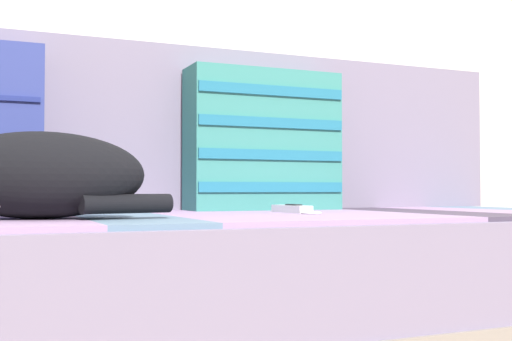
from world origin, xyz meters
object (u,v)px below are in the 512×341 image
throw_pillow_striped (263,140)px  game_remote_far (293,209)px  couch (241,301)px  sleeping_cat (31,177)px

throw_pillow_striped → game_remote_far: 0.30m
couch → game_remote_far: game_remote_far is taller
sleeping_cat → throw_pillow_striped: bearing=28.0°
throw_pillow_striped → sleeping_cat: size_ratio=0.93×
sleeping_cat → game_remote_far: sleeping_cat is taller
couch → game_remote_far: bearing=-8.4°
game_remote_far → throw_pillow_striped: bearing=83.6°
throw_pillow_striped → game_remote_far: bearing=-96.4°
couch → throw_pillow_striped: (0.16, 0.22, 0.40)m
couch → sleeping_cat: (-0.48, -0.12, 0.29)m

